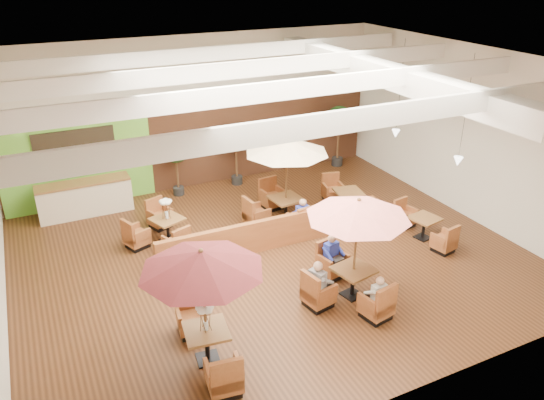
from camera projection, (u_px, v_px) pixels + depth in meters
room at (259, 123)px, 15.01m from camera, size 14.04×14.00×5.52m
service_counter at (85, 198)px, 17.64m from camera, size 3.00×0.75×1.18m
booth_divider at (274, 233)px, 15.66m from camera, size 7.09×0.25×0.98m
table_0 at (203, 278)px, 10.60m from camera, size 2.57×2.78×2.78m
table_1 at (355, 228)px, 12.77m from camera, size 2.68×2.80×2.77m
table_2 at (284, 163)px, 16.54m from camera, size 2.76×2.87×2.87m
table_3 at (160, 229)px, 15.96m from camera, size 1.91×2.71×1.53m
table_4 at (424, 228)px, 16.24m from camera, size 0.94×2.47×0.89m
table_5 at (348, 202)px, 17.88m from camera, size 1.02×2.70×0.98m
topiary_0 at (176, 152)px, 18.63m from camera, size 0.95×0.95×2.21m
topiary_1 at (236, 140)px, 19.49m from camera, size 1.01×1.01×2.34m
topiary_2 at (339, 122)px, 21.20m from camera, size 1.07×1.07×2.50m
diner_0 at (378, 292)px, 12.50m from camera, size 0.36×0.29×0.72m
diner_1 at (332, 252)px, 14.15m from camera, size 0.42×0.36×0.78m
diner_2 at (319, 279)px, 12.91m from camera, size 0.42×0.46×0.84m
diner_3 at (302, 213)px, 16.26m from camera, size 0.39×0.32×0.78m
diner_4 at (302, 213)px, 16.26m from camera, size 0.41×0.37×0.77m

